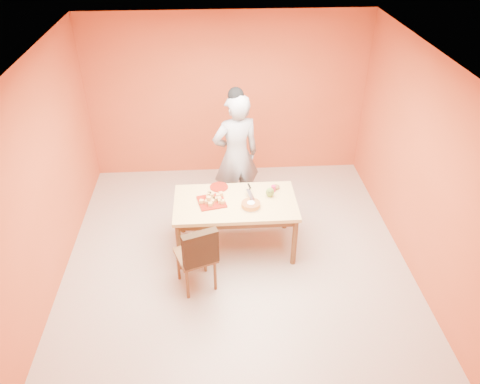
{
  "coord_description": "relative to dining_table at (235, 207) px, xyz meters",
  "views": [
    {
      "loc": [
        -0.26,
        -4.64,
        4.22
      ],
      "look_at": [
        0.06,
        0.3,
        0.95
      ],
      "focal_mm": 35.0,
      "sensor_mm": 36.0,
      "label": 1
    }
  ],
  "objects": [
    {
      "name": "checker_tin",
      "position": [
        0.57,
        0.28,
        0.11
      ],
      "size": [
        0.14,
        0.14,
        0.03
      ],
      "primitive_type": "cylinder",
      "rotation": [
        0.0,
        0.0,
        0.38
      ],
      "color": "#3C1B10",
      "rests_on": "dining_table"
    },
    {
      "name": "white_cake_plate",
      "position": [
        0.19,
        -0.14,
        0.1
      ],
      "size": [
        0.27,
        0.27,
        0.01
      ],
      "primitive_type": "cylinder",
      "rotation": [
        0.0,
        0.0,
        -0.11
      ],
      "color": "silver",
      "rests_on": "dining_table"
    },
    {
      "name": "dining_table",
      "position": [
        0.0,
        0.0,
        0.0
      ],
      "size": [
        1.6,
        0.9,
        0.76
      ],
      "color": "#DFBC75",
      "rests_on": "floor"
    },
    {
      "name": "ceiling",
      "position": [
        -0.0,
        -0.37,
        2.03
      ],
      "size": [
        5.0,
        5.0,
        0.0
      ],
      "primitive_type": "plane",
      "rotation": [
        3.14,
        0.0,
        0.0
      ],
      "color": "white",
      "rests_on": "wall_back"
    },
    {
      "name": "dining_chair",
      "position": [
        -0.52,
        -0.72,
        -0.17
      ],
      "size": [
        0.58,
        0.64,
        0.97
      ],
      "rotation": [
        0.0,
        0.0,
        0.35
      ],
      "color": "brown",
      "rests_on": "floor"
    },
    {
      "name": "magenta_glass",
      "position": [
        0.52,
        0.21,
        0.14
      ],
      "size": [
        0.07,
        0.07,
        0.09
      ],
      "primitive_type": "cylinder",
      "rotation": [
        0.0,
        0.0,
        0.09
      ],
      "color": "#BE1C47",
      "rests_on": "dining_table"
    },
    {
      "name": "wall_left",
      "position": [
        -2.25,
        -0.37,
        0.68
      ],
      "size": [
        0.0,
        5.0,
        5.0
      ],
      "primitive_type": "plane",
      "rotation": [
        1.57,
        0.0,
        1.57
      ],
      "color": "#CD552F",
      "rests_on": "floor"
    },
    {
      "name": "red_dinner_plate",
      "position": [
        -0.2,
        0.35,
        0.1
      ],
      "size": [
        0.29,
        0.29,
        0.01
      ],
      "primitive_type": "cylinder",
      "rotation": [
        0.0,
        0.0,
        0.16
      ],
      "color": "maroon",
      "rests_on": "dining_table"
    },
    {
      "name": "pastry_platter",
      "position": [
        -0.31,
        -0.0,
        0.1
      ],
      "size": [
        0.41,
        0.41,
        0.02
      ],
      "primitive_type": "cube",
      "rotation": [
        0.0,
        0.0,
        0.21
      ],
      "color": "maroon",
      "rests_on": "dining_table"
    },
    {
      "name": "pastry_pile",
      "position": [
        -0.31,
        -0.0,
        0.16
      ],
      "size": [
        0.31,
        0.31,
        0.1
      ],
      "primitive_type": null,
      "color": "#E8B063",
      "rests_on": "pastry_platter"
    },
    {
      "name": "person",
      "position": [
        0.06,
        0.88,
        0.29
      ],
      "size": [
        0.79,
        0.63,
        1.9
      ],
      "primitive_type": "imported",
      "rotation": [
        0.0,
        0.0,
        3.42
      ],
      "color": "gray",
      "rests_on": "floor"
    },
    {
      "name": "cake_server",
      "position": [
        0.2,
        0.04,
        0.17
      ],
      "size": [
        0.1,
        0.28,
        0.01
      ],
      "primitive_type": "cube",
      "rotation": [
        0.0,
        0.0,
        0.17
      ],
      "color": "white",
      "rests_on": "sponge_cake"
    },
    {
      "name": "sponge_cake",
      "position": [
        0.19,
        -0.14,
        0.13
      ],
      "size": [
        0.31,
        0.31,
        0.06
      ],
      "primitive_type": "cylinder",
      "rotation": [
        0.0,
        0.0,
        -0.34
      ],
      "color": "#EE9D3D",
      "rests_on": "white_cake_plate"
    },
    {
      "name": "egg_ornament",
      "position": [
        0.46,
        0.08,
        0.16
      ],
      "size": [
        0.14,
        0.13,
        0.14
      ],
      "primitive_type": "ellipsoid",
      "rotation": [
        0.0,
        0.0,
        -0.4
      ],
      "color": "olive",
      "rests_on": "dining_table"
    },
    {
      "name": "wall_right",
      "position": [
        2.25,
        -0.37,
        0.68
      ],
      "size": [
        0.0,
        5.0,
        5.0
      ],
      "primitive_type": "plane",
      "rotation": [
        1.57,
        0.0,
        -1.57
      ],
      "color": "#CD552F",
      "rests_on": "floor"
    },
    {
      "name": "floor",
      "position": [
        -0.0,
        -0.37,
        -0.67
      ],
      "size": [
        5.0,
        5.0,
        0.0
      ],
      "primitive_type": "plane",
      "color": "#BCB4A0",
      "rests_on": "ground"
    },
    {
      "name": "wall_back",
      "position": [
        -0.0,
        2.13,
        0.68
      ],
      "size": [
        4.5,
        0.0,
        4.5
      ],
      "primitive_type": "plane",
      "rotation": [
        1.57,
        0.0,
        0.0
      ],
      "color": "#CD552F",
      "rests_on": "floor"
    }
  ]
}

